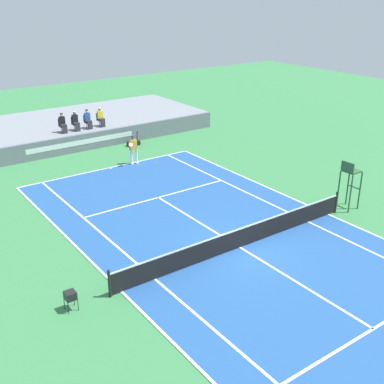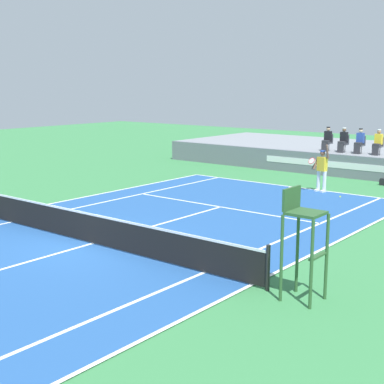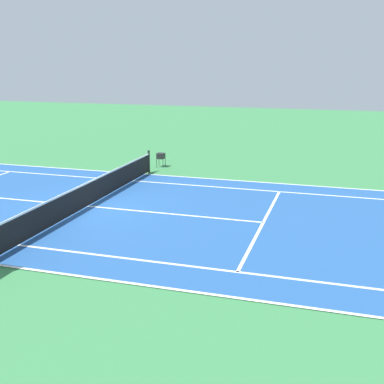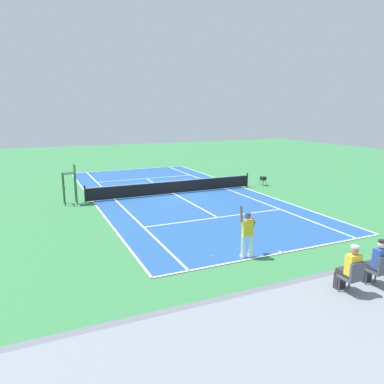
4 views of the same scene
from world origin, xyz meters
name	(u,v)px [view 1 (image 1 of 4)]	position (x,y,z in m)	size (l,w,h in m)	color
ground_plane	(240,248)	(0.00, 0.00, 0.00)	(80.00, 80.00, 0.00)	#387F47
court	(240,248)	(0.00, 0.00, 0.01)	(11.08, 23.88, 0.03)	#235193
net	(241,237)	(0.00, 0.00, 0.52)	(11.98, 0.10, 1.07)	black
barrier_wall	(81,143)	(0.00, 15.91, 0.57)	(21.04, 0.25, 1.14)	slate
bleacher_platform	(57,129)	(0.00, 20.07, 0.57)	(21.04, 8.08, 1.14)	gray
spectator_seated_0	(63,123)	(-0.73, 16.93, 1.75)	(0.44, 0.60, 1.27)	#474C56
spectator_seated_1	(76,121)	(0.16, 16.93, 1.75)	(0.44, 0.60, 1.27)	#474C56
spectator_seated_2	(88,119)	(1.04, 16.93, 1.75)	(0.44, 0.60, 1.27)	#474C56
spectator_seated_3	(101,117)	(1.98, 16.93, 1.75)	(0.44, 0.60, 1.27)	#474C56
tennis_player	(134,148)	(1.55, 11.67, 0.99)	(0.82, 0.61, 2.08)	white
tennis_ball	(157,163)	(2.74, 11.02, 0.03)	(0.07, 0.07, 0.07)	#D1E533
umpire_chair	(350,179)	(6.76, 0.00, 1.56)	(0.77, 0.77, 2.44)	#2D562D
equipment_bag	(134,143)	(3.37, 15.01, 0.16)	(0.93, 0.42, 0.32)	black
ball_hopper	(70,295)	(-7.32, 0.09, 0.57)	(0.36, 0.36, 0.70)	black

